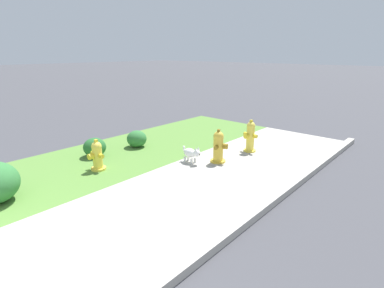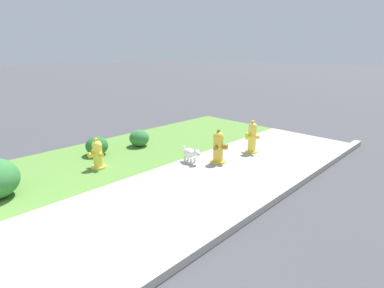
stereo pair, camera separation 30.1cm
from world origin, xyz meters
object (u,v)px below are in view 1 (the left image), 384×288
object	(u,v)px
shrub_bush_far_verge	(95,147)
fire_hydrant_across_street	(97,156)
fire_hydrant_at_driveway	(250,137)
small_white_dog	(191,153)
shrub_bush_mid_verge	(137,139)
fire_hydrant_near_corner	(218,147)

from	to	relation	value
shrub_bush_far_verge	fire_hydrant_across_street	bearing A→B (deg)	-117.72
fire_hydrant_at_driveway	small_white_dog	size ratio (longest dim) A/B	1.61
fire_hydrant_at_driveway	shrub_bush_far_verge	bearing A→B (deg)	54.30
fire_hydrant_at_driveway	shrub_bush_far_verge	size ratio (longest dim) A/B	1.53
shrub_bush_mid_verge	fire_hydrant_near_corner	bearing A→B (deg)	-77.93
fire_hydrant_across_street	shrub_bush_mid_verge	xyz separation A→B (m)	(1.53, 0.64, -0.09)
small_white_dog	shrub_bush_mid_verge	distance (m)	1.83
small_white_dog	shrub_bush_far_verge	bearing A→B (deg)	-148.51
fire_hydrant_across_street	fire_hydrant_at_driveway	size ratio (longest dim) A/B	0.82
fire_hydrant_at_driveway	shrub_bush_far_verge	distance (m)	3.70
fire_hydrant_at_driveway	shrub_bush_far_verge	world-z (taller)	fire_hydrant_at_driveway
fire_hydrant_near_corner	fire_hydrant_at_driveway	world-z (taller)	fire_hydrant_at_driveway
fire_hydrant_at_driveway	small_white_dog	xyz separation A→B (m)	(-1.53, 0.55, -0.16)
small_white_dog	shrub_bush_far_verge	xyz separation A→B (m)	(-1.16, 1.98, -0.00)
fire_hydrant_across_street	shrub_bush_mid_verge	distance (m)	1.66
fire_hydrant_across_street	shrub_bush_mid_verge	size ratio (longest dim) A/B	1.30
small_white_dog	fire_hydrant_across_street	bearing A→B (deg)	-125.74
fire_hydrant_across_street	small_white_dog	bearing A→B (deg)	-127.63
small_white_dog	fire_hydrant_near_corner	bearing A→B (deg)	47.35
fire_hydrant_near_corner	shrub_bush_far_verge	distance (m)	2.88
fire_hydrant_near_corner	fire_hydrant_across_street	bearing A→B (deg)	-57.98
fire_hydrant_across_street	fire_hydrant_near_corner	size ratio (longest dim) A/B	0.87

